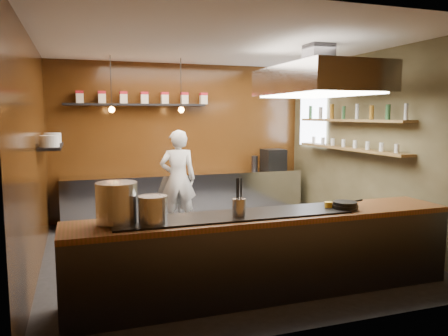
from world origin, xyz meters
name	(u,v)px	position (x,y,z in m)	size (l,w,h in m)	color
floor	(222,252)	(0.00, 0.00, 0.00)	(5.00, 5.00, 0.00)	black
back_wall	(182,141)	(0.00, 2.50, 1.50)	(5.00, 5.00, 0.00)	black
left_wall	(34,156)	(-2.50, 0.00, 1.50)	(5.00, 5.00, 0.00)	black
right_wall	(368,147)	(2.50, 0.00, 1.50)	(5.00, 5.00, 0.00)	#443F26
ceiling	(222,44)	(0.00, 0.00, 3.00)	(5.00, 5.00, 0.00)	silver
window_pane	(313,121)	(2.45, 1.70, 1.90)	(1.00, 1.00, 0.00)	white
prep_counter	(187,196)	(0.00, 2.17, 0.45)	(4.60, 0.65, 0.90)	silver
pass_counter	(267,253)	(0.00, -1.60, 0.47)	(4.40, 0.72, 0.94)	#38383D
tin_shelf	(136,105)	(-0.90, 2.36, 2.20)	(2.60, 0.26, 0.04)	black
plate_shelf	(51,146)	(-2.34, 1.00, 1.55)	(0.30, 1.40, 0.04)	black
bottle_shelf_upper	(350,120)	(2.34, 0.30, 1.92)	(0.26, 2.80, 0.04)	olive
bottle_shelf_lower	(349,149)	(2.34, 0.30, 1.45)	(0.26, 2.80, 0.04)	olive
extractor_hood	(318,80)	(1.30, -0.40, 2.51)	(1.20, 2.00, 0.72)	#38383D
pendant_left	(112,107)	(-1.40, 1.70, 2.15)	(0.10, 0.10, 0.95)	black
pendant_right	(181,107)	(-0.20, 1.70, 2.15)	(0.10, 0.10, 0.95)	black
storage_tins	(144,98)	(-0.75, 2.36, 2.33)	(2.43, 0.13, 0.22)	beige
plate_stacks	(51,139)	(-2.34, 1.00, 1.65)	(0.26, 1.16, 0.16)	white
bottles	(350,112)	(2.34, 0.30, 2.06)	(0.06, 2.66, 0.24)	silver
wine_glasses	(349,144)	(2.34, 0.30, 1.53)	(0.07, 2.37, 0.13)	silver
stockpot_large	(117,202)	(-1.62, -1.53, 1.14)	(0.41, 0.41, 0.40)	#B9BBC0
stockpot_small	(153,209)	(-1.29, -1.67, 1.07)	(0.29, 0.29, 0.27)	silver
utensil_crock	(239,207)	(-0.37, -1.67, 1.03)	(0.14, 0.14, 0.19)	silver
frying_pan	(345,205)	(0.94, -1.69, 0.98)	(0.45, 0.30, 0.07)	black
butter_jar	(328,206)	(0.77, -1.60, 0.96)	(0.09, 0.09, 0.08)	yellow
espresso_machine	(273,160)	(1.80, 2.10, 1.11)	(0.42, 0.40, 0.42)	black
chef	(178,179)	(-0.29, 1.62, 0.88)	(0.64, 0.42, 1.75)	silver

